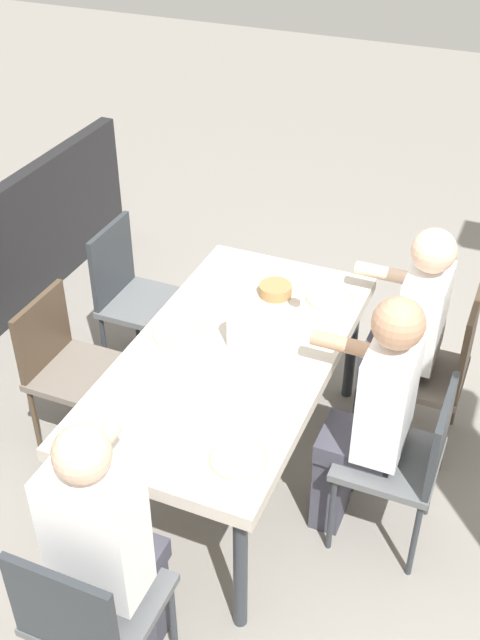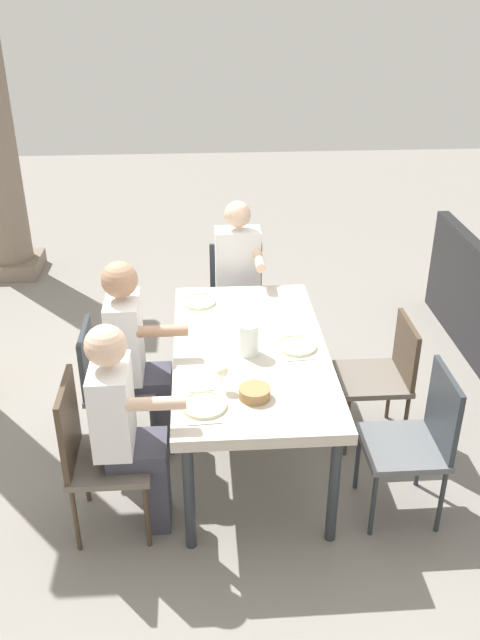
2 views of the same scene
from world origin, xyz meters
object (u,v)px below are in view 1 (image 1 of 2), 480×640
at_px(plate_0, 329,298).
at_px(diner_guest_third, 407,331).
at_px(dining_table, 231,363).
at_px(chair_head_east, 87,612).
at_px(water_pitcher, 240,330).
at_px(bread_basket, 275,290).
at_px(plate_2, 239,459).
at_px(chair_west_north, 440,364).
at_px(chair_mid_south, 67,362).
at_px(plate_1, 178,334).
at_px(chair_west_south, 132,291).
at_px(diner_man_white, 371,413).
at_px(chair_mid_north, 407,455).
at_px(wine_glass_0, 302,293).
at_px(diner_woman_green, 107,543).

bearing_deg(plate_0, diner_guest_third, 90.97).
bearing_deg(dining_table, diner_guest_third, 130.63).
relative_size(chair_head_east, diner_guest_third, 0.70).
bearing_deg(chair_head_east, water_pitcher, 179.32).
bearing_deg(bread_basket, plate_2, 13.75).
height_order(chair_west_north, plate_2, chair_west_north).
relative_size(chair_mid_south, plate_1, 3.56).
bearing_deg(chair_west_north, water_pitcher, -58.47).
bearing_deg(chair_mid_south, bread_basket, 124.65).
distance_m(dining_table, diner_guest_third, 0.93).
height_order(water_pitcher, bread_basket, water_pitcher).
height_order(diner_guest_third, plate_0, diner_guest_third).
relative_size(chair_west_south, diner_man_white, 0.70).
height_order(chair_mid_south, chair_head_east, chair_head_east).
bearing_deg(chair_mid_north, plate_2, -46.95).
xyz_separation_m(chair_mid_south, wine_glass_0, (-0.53, 1.07, 0.38)).
xyz_separation_m(wine_glass_0, water_pitcher, (0.37, -0.17, -0.02)).
bearing_deg(diner_woman_green, plate_2, 148.20).
height_order(plate_1, plate_2, same).
xyz_separation_m(wine_glass_0, plate_1, (0.42, -0.47, -0.10)).
bearing_deg(diner_guest_third, chair_west_north, 89.08).
relative_size(chair_head_east, plate_0, 3.69).
distance_m(diner_woman_green, bread_basket, 1.66).
bearing_deg(chair_head_east, chair_west_north, 154.94).
distance_m(chair_west_north, diner_man_white, 0.74).
distance_m(diner_woman_green, plate_2, 0.59).
bearing_deg(diner_woman_green, dining_table, 179.85).
height_order(chair_west_south, plate_0, chair_west_south).
distance_m(chair_head_east, diner_woman_green, 0.25).
bearing_deg(diner_guest_third, chair_mid_north, 14.18).
xyz_separation_m(chair_mid_south, diner_man_white, (-0.00, 1.58, 0.20)).
distance_m(chair_head_east, plate_0, 1.94).
xyz_separation_m(chair_mid_south, diner_woman_green, (1.03, 0.88, 0.19)).
bearing_deg(water_pitcher, chair_head_east, -0.68).
bearing_deg(plate_2, wine_glass_0, -173.97).
bearing_deg(chair_mid_south, plate_2, 65.55).
bearing_deg(diner_guest_third, plate_0, -89.03).
bearing_deg(bread_basket, diner_man_white, 47.61).
xyz_separation_m(dining_table, chair_mid_south, (0.09, -0.88, -0.20)).
distance_m(chair_west_north, wine_glass_0, 0.80).
distance_m(chair_west_south, plate_1, 0.88).
bearing_deg(diner_man_white, bread_basket, -132.39).
relative_size(chair_mid_north, plate_1, 3.67).
height_order(dining_table, chair_west_south, chair_west_south).
distance_m(diner_guest_third, water_pitcher, 0.89).
bearing_deg(wine_glass_0, chair_mid_north, 52.38).
bearing_deg(chair_head_east, diner_man_white, 150.05).
relative_size(diner_woman_green, diner_guest_third, 1.03).
height_order(chair_west_south, water_pitcher, water_pitcher).
xyz_separation_m(chair_head_east, diner_woman_green, (-0.18, -0.00, 0.17)).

